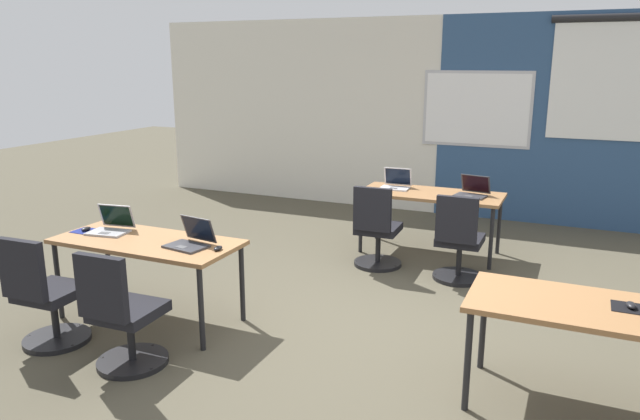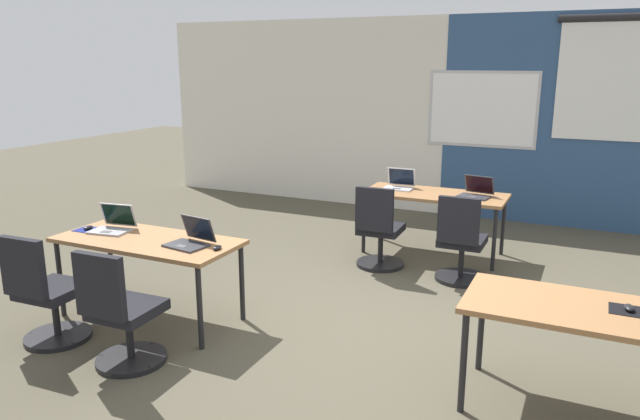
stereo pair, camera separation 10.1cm
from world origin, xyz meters
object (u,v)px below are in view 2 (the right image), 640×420
mouse_near_right_end (629,308)px  desk_near_right (599,319)px  desk_far_center (434,198)px  chair_far_left (379,234)px  mouse_near_left_inner (217,248)px  desk_near_left (148,245)px  chair_far_right (461,247)px  chair_near_left_end (47,298)px  laptop_far_left (399,184)px  laptop_far_right (476,192)px  chair_near_left_inner (121,319)px  mouse_near_left_end (88,228)px  laptop_near_left_inner (190,239)px  laptop_near_left_end (113,225)px

mouse_near_right_end → desk_near_right: bearing=-160.7°
desk_far_center → chair_far_left: size_ratio=1.74×
mouse_near_left_inner → mouse_near_right_end: bearing=1.0°
mouse_near_right_end → desk_near_left: bearing=-179.1°
mouse_near_right_end → chair_far_right: (-1.42, 1.95, -0.36)m
chair_near_left_end → laptop_far_left: bearing=-118.1°
chair_near_left_end → laptop_far_right: bearing=-129.1°
desk_near_right → chair_near_left_inner: size_ratio=1.74×
chair_far_right → laptop_far_right: bearing=-87.7°
desk_near_right → desk_far_center: (-1.75, 2.80, 0.00)m
chair_near_left_end → chair_far_left: 3.30m
mouse_near_left_inner → chair_near_left_end: (-1.12, -0.73, -0.36)m
desk_near_left → chair_near_left_inner: (0.39, -0.77, -0.28)m
laptop_far_left → chair_far_left: bearing=-89.8°
mouse_near_left_end → chair_far_left: bearing=46.0°
chair_near_left_end → chair_far_right: 3.80m
desk_far_center → laptop_near_left_inner: bearing=-115.1°
desk_near_right → mouse_near_left_inner: bearing=179.9°
laptop_far_right → laptop_near_left_end: bearing=-123.8°
mouse_near_left_end → laptop_far_right: bearing=44.6°
laptop_far_right → chair_near_left_inner: bearing=-106.8°
laptop_near_left_inner → chair_near_left_inner: 0.87m
laptop_near_left_inner → laptop_far_left: 2.99m
desk_near_right → laptop_near_left_inner: bearing=179.8°
desk_near_right → laptop_near_left_inner: 3.06m
chair_far_left → chair_near_left_inner: bearing=69.2°
desk_far_center → chair_far_left: chair_far_left is taller
desk_near_right → laptop_near_left_inner: laptop_near_left_inner is taller
laptop_far_left → chair_far_right: laptop_far_left is taller
mouse_near_right_end → mouse_near_left_end: 4.32m
laptop_near_left_inner → chair_far_left: bearing=75.4°
desk_far_center → mouse_near_left_inner: bearing=-110.3°
desk_far_center → mouse_near_left_end: size_ratio=15.68×
desk_far_center → chair_near_left_end: size_ratio=1.74×
desk_far_center → mouse_near_left_inner: (-1.04, -2.80, 0.08)m
laptop_near_left_inner → desk_near_left: bearing=-169.8°
mouse_near_right_end → chair_near_left_end: size_ratio=0.12×
mouse_near_right_end → chair_far_left: size_ratio=0.12×
laptop_near_left_inner → mouse_near_left_end: (-1.11, -0.02, -0.03)m
mouse_near_left_end → laptop_far_left: 3.49m
mouse_near_right_end → chair_near_left_inner: (-3.27, -0.82, -0.36)m
desk_far_center → chair_far_right: (0.49, -0.80, -0.28)m
mouse_near_left_inner → laptop_near_left_end: bearing=176.9°
mouse_near_right_end → chair_near_left_end: (-4.07, -0.78, -0.36)m
chair_far_left → mouse_near_left_end: bearing=43.8°
laptop_near_left_inner → chair_far_left: (0.90, 2.06, -0.39)m
desk_far_center → laptop_near_left_inner: laptop_near_left_inner is taller
desk_near_left → laptop_far_right: size_ratio=4.22×
mouse_near_left_inner → chair_far_left: (0.64, 2.07, -0.36)m
chair_far_right → chair_far_left: bearing=-4.4°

